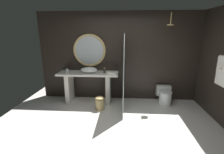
# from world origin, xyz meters

# --- Properties ---
(ground_plane) EXTENTS (5.76, 5.76, 0.00)m
(ground_plane) POSITION_xyz_m (0.00, 0.00, 0.00)
(ground_plane) COLOR silver
(back_wall_panel) EXTENTS (4.80, 0.10, 2.60)m
(back_wall_panel) POSITION_xyz_m (0.00, 1.90, 1.30)
(back_wall_panel) COLOR black
(back_wall_panel) RESTS_ON ground_plane
(vanity_counter) EXTENTS (1.73, 0.59, 0.90)m
(vanity_counter) POSITION_xyz_m (-0.90, 1.53, 0.58)
(vanity_counter) COLOR silver
(vanity_counter) RESTS_ON ground_plane
(vessel_sink) EXTENTS (0.49, 0.40, 0.22)m
(vessel_sink) POSITION_xyz_m (-0.87, 1.53, 0.97)
(vessel_sink) COLOR white
(vessel_sink) RESTS_ON vanity_counter
(tumbler_cup) EXTENTS (0.08, 0.08, 0.10)m
(tumbler_cup) POSITION_xyz_m (-1.53, 1.57, 0.95)
(tumbler_cup) COLOR silver
(tumbler_cup) RESTS_ON vanity_counter
(soap_dispenser) EXTENTS (0.06, 0.06, 0.16)m
(soap_dispenser) POSITION_xyz_m (-0.42, 1.49, 0.97)
(soap_dispenser) COLOR #282D28
(soap_dispenser) RESTS_ON vanity_counter
(round_wall_mirror) EXTENTS (0.97, 0.07, 0.97)m
(round_wall_mirror) POSITION_xyz_m (-0.90, 1.81, 1.50)
(round_wall_mirror) COLOR tan
(shower_glass_panel) EXTENTS (0.02, 1.33, 1.98)m
(shower_glass_panel) POSITION_xyz_m (0.12, 1.19, 0.99)
(shower_glass_panel) COLOR silver
(shower_glass_panel) RESTS_ON ground_plane
(rain_shower_head) EXTENTS (0.18, 0.18, 0.31)m
(rain_shower_head) POSITION_xyz_m (1.30, 1.52, 2.23)
(rain_shower_head) COLOR tan
(toilet) EXTENTS (0.42, 0.55, 0.49)m
(toilet) POSITION_xyz_m (1.32, 1.53, 0.24)
(toilet) COLOR white
(toilet) RESTS_ON ground_plane
(waste_bin) EXTENTS (0.23, 0.23, 0.36)m
(waste_bin) POSITION_xyz_m (-0.51, 1.03, 0.18)
(waste_bin) COLOR tan
(waste_bin) RESTS_ON ground_plane
(folded_hand_towel) EXTENTS (0.29, 0.20, 0.06)m
(folded_hand_towel) POSITION_xyz_m (-0.19, 1.34, 0.93)
(folded_hand_towel) COLOR silver
(folded_hand_towel) RESTS_ON vanity_counter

